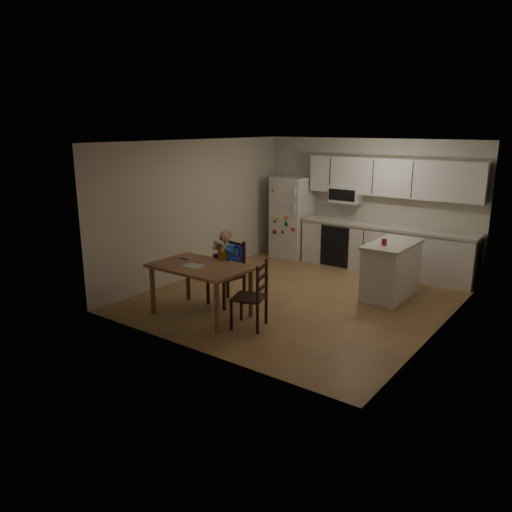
{
  "coord_description": "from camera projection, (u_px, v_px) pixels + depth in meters",
  "views": [
    {
      "loc": [
        4.03,
        -6.69,
        2.75
      ],
      "look_at": [
        -0.21,
        -0.95,
        0.87
      ],
      "focal_mm": 35.0,
      "sensor_mm": 36.0,
      "label": 1
    }
  ],
  "objects": [
    {
      "name": "red_cup",
      "position": [
        384.0,
        242.0,
        7.87
      ],
      "size": [
        0.08,
        0.08,
        0.1
      ],
      "primitive_type": "cylinder",
      "color": "red",
      "rests_on": "kitchen_island"
    },
    {
      "name": "room",
      "position": [
        317.0,
        218.0,
        8.28
      ],
      "size": [
        4.52,
        5.01,
        2.51
      ],
      "color": "brown",
      "rests_on": "ground"
    },
    {
      "name": "kitchen_island",
      "position": [
        391.0,
        269.0,
        8.15
      ],
      "size": [
        0.64,
        1.23,
        0.91
      ],
      "color": "silver",
      "rests_on": "ground"
    },
    {
      "name": "chair_booster",
      "position": [
        228.0,
        260.0,
        7.75
      ],
      "size": [
        0.52,
        0.52,
        1.19
      ],
      "rotation": [
        0.0,
        0.0,
        -0.19
      ],
      "color": "black",
      "rests_on": "ground"
    },
    {
      "name": "toddler_spoon",
      "position": [
        183.0,
        258.0,
        7.6
      ],
      "size": [
        0.12,
        0.06,
        0.02
      ],
      "primitive_type": "cylinder",
      "rotation": [
        0.0,
        1.57,
        0.35
      ],
      "color": "#1E27B4",
      "rests_on": "dining_table"
    },
    {
      "name": "refrigerator",
      "position": [
        292.0,
        217.0,
        10.57
      ],
      "size": [
        0.72,
        0.7,
        1.7
      ],
      "primitive_type": "cube",
      "color": "silver",
      "rests_on": "ground"
    },
    {
      "name": "dining_table",
      "position": [
        201.0,
        272.0,
        7.29
      ],
      "size": [
        1.43,
        0.92,
        0.77
      ],
      "color": "brown",
      "rests_on": "ground"
    },
    {
      "name": "chair_side",
      "position": [
        255.0,
        291.0,
        6.84
      ],
      "size": [
        0.53,
        0.53,
        0.95
      ],
      "rotation": [
        0.0,
        0.0,
        -1.27
      ],
      "color": "black",
      "rests_on": "ground"
    },
    {
      "name": "kitchen_run",
      "position": [
        386.0,
        227.0,
        9.45
      ],
      "size": [
        3.37,
        0.62,
        2.15
      ],
      "color": "silver",
      "rests_on": "ground"
    },
    {
      "name": "napkin",
      "position": [
        193.0,
        266.0,
        7.21
      ],
      "size": [
        0.27,
        0.24,
        0.01
      ],
      "primitive_type": "cube",
      "color": "#ADACB1",
      "rests_on": "dining_table"
    }
  ]
}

